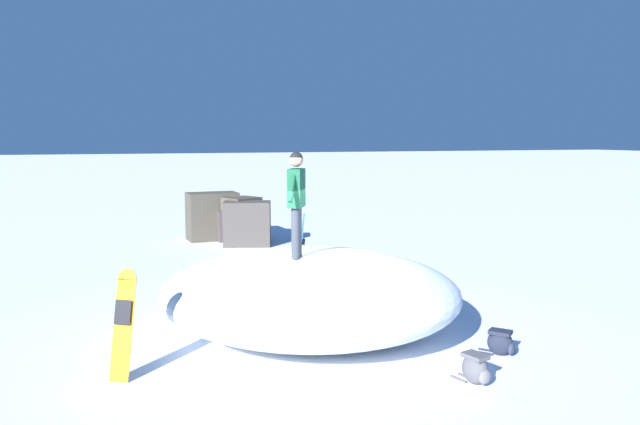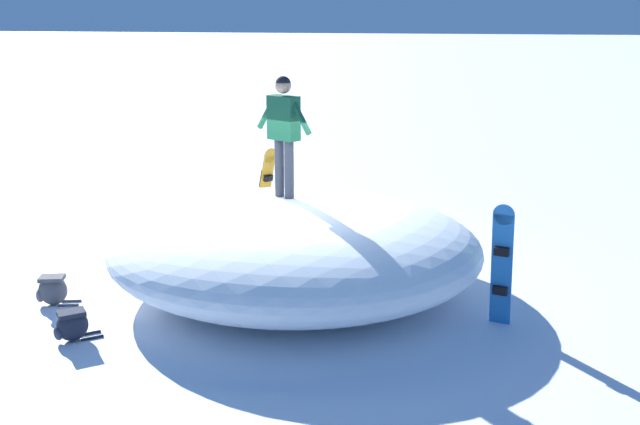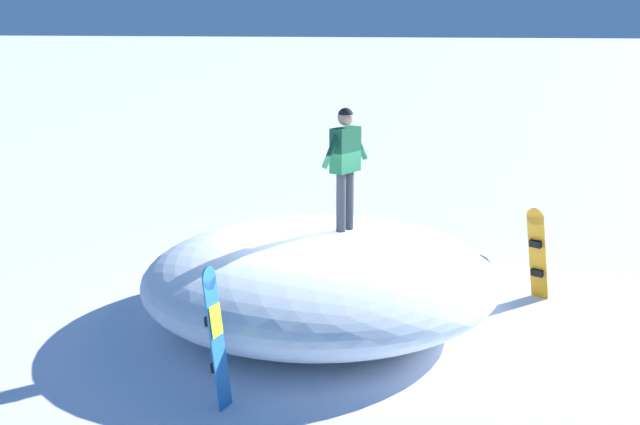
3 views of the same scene
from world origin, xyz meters
The scene contains 7 objects.
ground centered at (0.00, 0.00, 0.00)m, with size 240.00×240.00×0.00m, color white.
snow_mound centered at (0.16, 0.08, 0.67)m, with size 5.20×5.51×1.34m, color white.
snowboarder_standing centered at (-0.06, 0.40, 2.42)m, with size 0.97×0.60×1.79m.
snowboard_primary_upright centered at (3.10, -0.74, 0.87)m, with size 0.32×0.27×1.69m.
snowboard_secondary_upright centered at (-1.14, 3.31, 0.79)m, with size 0.48×0.45×1.54m.
backpack_near centered at (-2.22, -2.23, 0.21)m, with size 0.59×0.54×0.40m.
backpack_far centered at (-3.08, -1.18, 0.22)m, with size 0.63×0.37×0.43m.
Camera 2 is at (2.52, -10.18, 4.07)m, focal length 41.90 mm.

